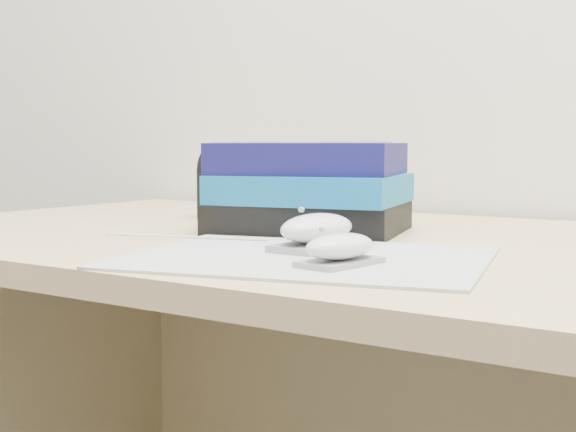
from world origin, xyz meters
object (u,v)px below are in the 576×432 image
Objects in this scene: book_stack at (310,188)px; mouse_front at (340,249)px; mouse_rear at (317,231)px; pouch at (245,182)px; desk at (416,402)px.

mouse_front is at bearing -52.86° from book_stack.
mouse_rear is 0.22m from book_stack.
book_stack is (-0.12, 0.18, 0.04)m from mouse_rear.
pouch is (-0.19, 0.10, -0.00)m from book_stack.
mouse_rear is at bearing -55.90° from book_stack.
desk is at bearing 12.80° from book_stack.
book_stack is (-0.15, -0.04, 0.30)m from desk.
mouse_rear is 0.12m from mouse_front.
mouse_front is (0.05, -0.31, 0.25)m from desk.
mouse_rear is 1.23× the size of mouse_front.
mouse_front is at bearing -80.56° from desk.
book_stack reaches higher than mouse_rear.
desk is 0.40m from mouse_front.
desk is at bearing -10.15° from pouch.
mouse_rear is at bearing -98.65° from desk.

